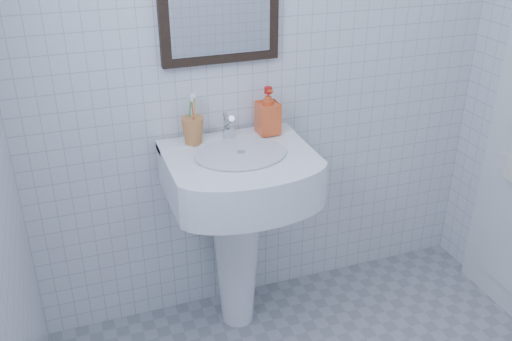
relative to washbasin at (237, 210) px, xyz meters
name	(u,v)px	position (x,y,z in m)	size (l,w,h in m)	color
wall_back	(268,54)	(0.22, 0.21, 0.62)	(2.20, 0.02, 2.50)	silver
washbasin	(237,210)	(0.00, 0.00, 0.00)	(0.61, 0.44, 0.93)	white
faucet	(228,128)	(0.00, 0.11, 0.35)	(0.05, 0.11, 0.12)	silver
toothbrush_cup	(193,130)	(-0.15, 0.11, 0.36)	(0.09, 0.09, 0.11)	#C07338
soap_dispenser	(268,111)	(0.18, 0.11, 0.40)	(0.09, 0.10, 0.21)	red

